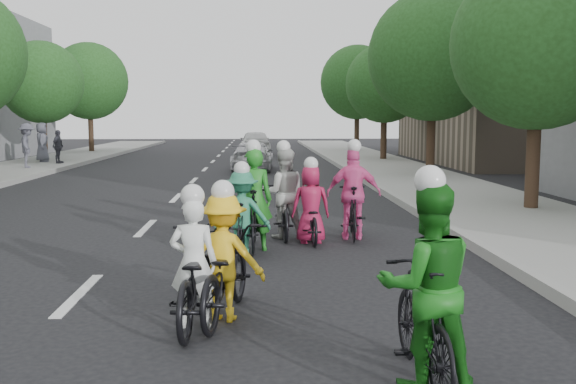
{
  "coord_description": "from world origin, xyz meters",
  "views": [
    {
      "loc": [
        2.32,
        -8.19,
        2.28
      ],
      "look_at": [
        2.84,
        2.75,
        1.0
      ],
      "focal_mm": 40.0,
      "sensor_mm": 36.0,
      "label": 1
    }
  ],
  "objects": [
    {
      "name": "ground",
      "position": [
        0.0,
        0.0,
        0.0
      ],
      "size": [
        120.0,
        120.0,
        0.0
      ],
      "primitive_type": "plane",
      "color": "black",
      "rests_on": "ground"
    },
    {
      "name": "sidewalk_right",
      "position": [
        8.0,
        10.0,
        0.07
      ],
      "size": [
        4.0,
        80.0,
        0.15
      ],
      "primitive_type": "cube",
      "color": "gray",
      "rests_on": "ground"
    },
    {
      "name": "curb_right",
      "position": [
        6.05,
        10.0,
        0.09
      ],
      "size": [
        0.18,
        80.0,
        0.18
      ],
      "primitive_type": "cube",
      "color": "#999993",
      "rests_on": "ground"
    },
    {
      "name": "bldg_se",
      "position": [
        16.0,
        24.0,
        4.0
      ],
      "size": [
        10.0,
        14.0,
        8.0
      ],
      "primitive_type": "cube",
      "color": "gray",
      "rests_on": "ground"
    },
    {
      "name": "tree_l_4",
      "position": [
        -8.2,
        24.0,
        3.96
      ],
      "size": [
        4.0,
        4.0,
        5.97
      ],
      "color": "black",
      "rests_on": "ground"
    },
    {
      "name": "tree_l_5",
      "position": [
        -8.2,
        33.0,
        4.52
      ],
      "size": [
        4.8,
        4.8,
        6.93
      ],
      "color": "black",
      "rests_on": "ground"
    },
    {
      "name": "tree_r_0",
      "position": [
        8.8,
        6.6,
        3.96
      ],
      "size": [
        4.0,
        4.0,
        5.97
      ],
      "color": "black",
      "rests_on": "ground"
    },
    {
      "name": "tree_r_1",
      "position": [
        8.8,
        15.6,
        4.52
      ],
      "size": [
        4.8,
        4.8,
        6.93
      ],
      "color": "black",
      "rests_on": "ground"
    },
    {
      "name": "tree_r_2",
      "position": [
        8.8,
        24.6,
        3.96
      ],
      "size": [
        4.0,
        4.0,
        5.97
      ],
      "color": "black",
      "rests_on": "ground"
    },
    {
      "name": "tree_r_3",
      "position": [
        8.8,
        33.6,
        4.52
      ],
      "size": [
        4.8,
        4.8,
        6.93
      ],
      "color": "black",
      "rests_on": "ground"
    },
    {
      "name": "cyclist_0",
      "position": [
        1.62,
        -1.27,
        0.55
      ],
      "size": [
        0.83,
        2.0,
        1.57
      ],
      "rotation": [
        0.0,
        0.0,
        3.06
      ],
      "color": "black",
      "rests_on": "ground"
    },
    {
      "name": "cyclist_1",
      "position": [
        3.73,
        -2.96,
        0.71
      ],
      "size": [
        0.85,
        1.77,
        1.89
      ],
      "rotation": [
        0.0,
        0.0,
        3.15
      ],
      "color": "black",
      "rests_on": "ground"
    },
    {
      "name": "cyclist_2",
      "position": [
        1.93,
        -1.05,
        0.59
      ],
      "size": [
        1.03,
        2.01,
        1.59
      ],
      "rotation": [
        0.0,
        0.0,
        2.94
      ],
      "color": "black",
      "rests_on": "ground"
    },
    {
      "name": "cyclist_3",
      "position": [
        4.11,
        3.67,
        0.69
      ],
      "size": [
        1.05,
        1.73,
        1.88
      ],
      "rotation": [
        0.0,
        0.0,
        3.05
      ],
      "color": "black",
      "rests_on": "ground"
    },
    {
      "name": "cyclist_4",
      "position": [
        3.28,
        3.36,
        0.54
      ],
      "size": [
        0.71,
        1.6,
        1.57
      ],
      "rotation": [
        0.0,
        0.0,
        3.18
      ],
      "color": "black",
      "rests_on": "ground"
    },
    {
      "name": "cyclist_5",
      "position": [
        2.25,
        2.77,
        0.66
      ],
      "size": [
        0.65,
        1.79,
        1.91
      ],
      "rotation": [
        0.0,
        0.0,
        3.12
      ],
      "color": "black",
      "rests_on": "ground"
    },
    {
      "name": "cyclist_6",
      "position": [
        2.8,
        3.87,
        0.66
      ],
      "size": [
        0.84,
        1.84,
        1.85
      ],
      "rotation": [
        0.0,
        0.0,
        3.16
      ],
      "color": "black",
      "rests_on": "ground"
    },
    {
      "name": "cyclist_7",
      "position": [
        2.06,
        2.2,
        0.61
      ],
      "size": [
        0.96,
        1.56,
        1.58
      ],
      "rotation": [
        0.0,
        0.0,
        3.07
      ],
      "color": "black",
      "rests_on": "ground"
    },
    {
      "name": "follow_car_lead",
      "position": [
        2.1,
        19.33,
        0.61
      ],
      "size": [
        1.91,
        4.27,
        1.21
      ],
      "primitive_type": "imported",
      "rotation": [
        0.0,
        0.0,
        3.09
      ],
      "color": "silver",
      "rests_on": "ground"
    },
    {
      "name": "follow_car_trail",
      "position": [
        2.16,
        30.79,
        0.75
      ],
      "size": [
        1.98,
        4.47,
        1.49
      ],
      "primitive_type": "imported",
      "rotation": [
        0.0,
        0.0,
        3.19
      ],
      "color": "white",
      "rests_on": "ground"
    },
    {
      "name": "spectator_0",
      "position": [
        -7.4,
        19.38,
        1.09
      ],
      "size": [
        1.03,
        1.37,
        1.88
      ],
      "primitive_type": "imported",
      "rotation": [
        0.0,
        0.0,
        1.88
      ],
      "color": "#555563",
      "rests_on": "sidewalk_left"
    },
    {
      "name": "spectator_1",
      "position": [
        -6.92,
        21.97,
        0.92
      ],
      "size": [
        0.52,
        0.95,
        1.54
      ],
      "primitive_type": "imported",
      "rotation": [
        0.0,
        0.0,
        1.41
      ],
      "color": "#464551",
      "rests_on": "sidewalk_left"
    },
    {
      "name": "spectator_2",
      "position": [
        -7.96,
        22.96,
        1.09
      ],
      "size": [
        0.75,
        1.01,
        1.88
      ],
      "primitive_type": "imported",
      "rotation": [
        0.0,
        0.0,
        1.75
      ],
      "color": "#545562",
      "rests_on": "sidewalk_left"
    }
  ]
}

